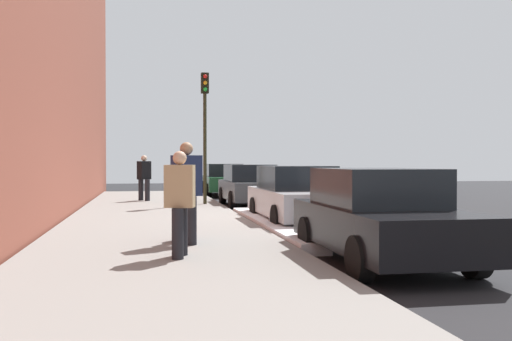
# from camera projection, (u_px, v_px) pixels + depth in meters

# --- Properties ---
(ground_plane) EXTENTS (56.00, 56.00, 0.00)m
(ground_plane) POSITION_uv_depth(u_px,v_px,m) (282.00, 222.00, 15.12)
(ground_plane) COLOR black
(sidewalk) EXTENTS (28.00, 4.60, 0.15)m
(sidewalk) POSITION_uv_depth(u_px,v_px,m) (157.00, 222.00, 14.50)
(sidewalk) COLOR gray
(sidewalk) RESTS_ON ground
(lane_stripe_centre) EXTENTS (28.00, 0.14, 0.01)m
(lane_stripe_centre) POSITION_uv_depth(u_px,v_px,m) (394.00, 220.00, 15.73)
(lane_stripe_centre) COLOR gold
(lane_stripe_centre) RESTS_ON ground
(snow_bank_curb) EXTENTS (7.65, 0.56, 0.22)m
(snow_bank_curb) POSITION_uv_depth(u_px,v_px,m) (269.00, 225.00, 13.41)
(snow_bank_curb) COLOR white
(snow_bank_curb) RESTS_ON ground
(parked_car_green) EXTENTS (4.85, 2.00, 1.51)m
(parked_car_green) POSITION_uv_depth(u_px,v_px,m) (224.00, 179.00, 27.18)
(parked_car_green) COLOR black
(parked_car_green) RESTS_ON ground
(parked_car_charcoal) EXTENTS (4.27, 1.92, 1.51)m
(parked_car_charcoal) POSITION_uv_depth(u_px,v_px,m) (250.00, 185.00, 20.54)
(parked_car_charcoal) COLOR black
(parked_car_charcoal) RESTS_ON ground
(parked_car_silver) EXTENTS (4.40, 1.91, 1.51)m
(parked_car_silver) POSITION_uv_depth(u_px,v_px,m) (297.00, 195.00, 14.46)
(parked_car_silver) COLOR black
(parked_car_silver) RESTS_ON ground
(parked_car_black) EXTENTS (4.18, 1.94, 1.51)m
(parked_car_black) POSITION_uv_depth(u_px,v_px,m) (380.00, 216.00, 9.01)
(parked_car_black) COLOR black
(parked_car_black) RESTS_ON ground
(pedestrian_navy_coat) EXTENTS (0.58, 0.57, 1.82)m
(pedestrian_navy_coat) POSITION_uv_depth(u_px,v_px,m) (187.00, 189.00, 10.15)
(pedestrian_navy_coat) COLOR black
(pedestrian_navy_coat) RESTS_ON sidewalk
(pedestrian_black_coat) EXTENTS (0.52, 0.54, 1.71)m
(pedestrian_black_coat) POSITION_uv_depth(u_px,v_px,m) (144.00, 176.00, 21.29)
(pedestrian_black_coat) COLOR black
(pedestrian_black_coat) RESTS_ON sidewalk
(pedestrian_tan_coat) EXTENTS (0.53, 0.49, 1.64)m
(pedestrian_tan_coat) POSITION_uv_depth(u_px,v_px,m) (180.00, 201.00, 8.69)
(pedestrian_tan_coat) COLOR black
(pedestrian_tan_coat) RESTS_ON sidewalk
(traffic_light_pole) EXTENTS (0.35, 0.26, 4.54)m
(traffic_light_pole) POSITION_uv_depth(u_px,v_px,m) (205.00, 116.00, 19.60)
(traffic_light_pole) COLOR #2D2D19
(traffic_light_pole) RESTS_ON sidewalk
(rolling_suitcase) EXTENTS (0.34, 0.22, 0.98)m
(rolling_suitcase) POSITION_uv_depth(u_px,v_px,m) (186.00, 224.00, 10.56)
(rolling_suitcase) COLOR #191E38
(rolling_suitcase) RESTS_ON sidewalk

